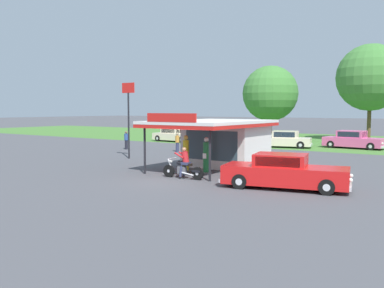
{
  "coord_description": "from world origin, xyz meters",
  "views": [
    {
      "loc": [
        12.45,
        -15.98,
        3.47
      ],
      "look_at": [
        -1.69,
        4.44,
        1.4
      ],
      "focal_mm": 39.2,
      "sensor_mm": 36.0,
      "label": 1
    }
  ],
  "objects_px": {
    "parked_car_back_row_left": "(283,140)",
    "parked_car_back_row_centre_left": "(256,136)",
    "roadside_pole_sign": "(128,108)",
    "bystander_chatting_near_pumps": "(177,142)",
    "gas_pump_offside": "(206,157)",
    "parked_car_back_row_right": "(174,135)",
    "motorcycle_with_rider": "(184,166)",
    "featured_classic_sedan": "(284,173)",
    "bystander_admiring_sedan": "(126,140)",
    "parked_car_back_row_centre_right": "(353,140)",
    "gas_pump_nearside": "(186,155)"
  },
  "relations": [
    {
      "from": "parked_car_back_row_left",
      "to": "parked_car_back_row_centre_left",
      "type": "height_order",
      "value": "parked_car_back_row_left"
    },
    {
      "from": "roadside_pole_sign",
      "to": "bystander_chatting_near_pumps",
      "type": "bearing_deg",
      "value": 89.17
    },
    {
      "from": "parked_car_back_row_centre_left",
      "to": "gas_pump_offside",
      "type": "bearing_deg",
      "value": -70.58
    },
    {
      "from": "parked_car_back_row_right",
      "to": "bystander_chatting_near_pumps",
      "type": "xyz_separation_m",
      "value": [
        6.78,
        -8.54,
        0.14
      ]
    },
    {
      "from": "motorcycle_with_rider",
      "to": "featured_classic_sedan",
      "type": "height_order",
      "value": "motorcycle_with_rider"
    },
    {
      "from": "parked_car_back_row_right",
      "to": "bystander_chatting_near_pumps",
      "type": "bearing_deg",
      "value": -51.57
    },
    {
      "from": "gas_pump_offside",
      "to": "roadside_pole_sign",
      "type": "distance_m",
      "value": 9.15
    },
    {
      "from": "gas_pump_offside",
      "to": "bystander_admiring_sedan",
      "type": "xyz_separation_m",
      "value": [
        -13.18,
        7.69,
        -0.08
      ]
    },
    {
      "from": "gas_pump_offside",
      "to": "parked_car_back_row_centre_left",
      "type": "xyz_separation_m",
      "value": [
        -7.51,
        21.29,
        -0.24
      ]
    },
    {
      "from": "roadside_pole_sign",
      "to": "parked_car_back_row_centre_left",
      "type": "bearing_deg",
      "value": 87.6
    },
    {
      "from": "gas_pump_offside",
      "to": "parked_car_back_row_centre_right",
      "type": "bearing_deg",
      "value": 82.04
    },
    {
      "from": "featured_classic_sedan",
      "to": "roadside_pole_sign",
      "type": "xyz_separation_m",
      "value": [
        -13.32,
        4.33,
        2.88
      ]
    },
    {
      "from": "parked_car_back_row_right",
      "to": "bystander_admiring_sedan",
      "type": "distance_m",
      "value": 9.42
    },
    {
      "from": "parked_car_back_row_centre_right",
      "to": "parked_car_back_row_left",
      "type": "xyz_separation_m",
      "value": [
        -5.49,
        -2.65,
        -0.03
      ]
    },
    {
      "from": "gas_pump_nearside",
      "to": "parked_car_back_row_right",
      "type": "bearing_deg",
      "value": 128.83
    },
    {
      "from": "gas_pump_offside",
      "to": "featured_classic_sedan",
      "type": "relative_size",
      "value": 0.34
    },
    {
      "from": "bystander_admiring_sedan",
      "to": "bystander_chatting_near_pumps",
      "type": "bearing_deg",
      "value": 8.12
    },
    {
      "from": "parked_car_back_row_left",
      "to": "bystander_chatting_near_pumps",
      "type": "relative_size",
      "value": 3.55
    },
    {
      "from": "bystander_admiring_sedan",
      "to": "bystander_chatting_near_pumps",
      "type": "height_order",
      "value": "bystander_admiring_sedan"
    },
    {
      "from": "gas_pump_offside",
      "to": "parked_car_back_row_centre_left",
      "type": "relative_size",
      "value": 0.36
    },
    {
      "from": "motorcycle_with_rider",
      "to": "parked_car_back_row_centre_right",
      "type": "bearing_deg",
      "value": 82.49
    },
    {
      "from": "parked_car_back_row_centre_right",
      "to": "roadside_pole_sign",
      "type": "bearing_deg",
      "value": -123.06
    },
    {
      "from": "featured_classic_sedan",
      "to": "parked_car_back_row_left",
      "type": "bearing_deg",
      "value": 112.6
    },
    {
      "from": "parked_car_back_row_centre_right",
      "to": "parked_car_back_row_right",
      "type": "relative_size",
      "value": 1.03
    },
    {
      "from": "parked_car_back_row_centre_left",
      "to": "bystander_admiring_sedan",
      "type": "distance_m",
      "value": 14.74
    },
    {
      "from": "featured_classic_sedan",
      "to": "parked_car_back_row_right",
      "type": "bearing_deg",
      "value": 137.33
    },
    {
      "from": "gas_pump_offside",
      "to": "featured_classic_sedan",
      "type": "distance_m",
      "value": 5.27
    },
    {
      "from": "bystander_admiring_sedan",
      "to": "roadside_pole_sign",
      "type": "distance_m",
      "value": 7.44
    },
    {
      "from": "bystander_chatting_near_pumps",
      "to": "featured_classic_sedan",
      "type": "bearing_deg",
      "value": -36.83
    },
    {
      "from": "gas_pump_nearside",
      "to": "gas_pump_offside",
      "type": "xyz_separation_m",
      "value": [
        1.35,
        -0.0,
        -0.03
      ]
    },
    {
      "from": "gas_pump_offside",
      "to": "parked_car_back_row_right",
      "type": "height_order",
      "value": "gas_pump_offside"
    },
    {
      "from": "featured_classic_sedan",
      "to": "parked_car_back_row_right",
      "type": "relative_size",
      "value": 1.1
    },
    {
      "from": "gas_pump_offside",
      "to": "gas_pump_nearside",
      "type": "bearing_deg",
      "value": 180.0
    },
    {
      "from": "gas_pump_offside",
      "to": "parked_car_back_row_centre_right",
      "type": "distance_m",
      "value": 19.98
    },
    {
      "from": "parked_car_back_row_centre_right",
      "to": "bystander_chatting_near_pumps",
      "type": "bearing_deg",
      "value": -133.92
    },
    {
      "from": "gas_pump_nearside",
      "to": "parked_car_back_row_centre_left",
      "type": "bearing_deg",
      "value": 106.14
    },
    {
      "from": "parked_car_back_row_centre_left",
      "to": "bystander_admiring_sedan",
      "type": "relative_size",
      "value": 3.45
    },
    {
      "from": "bystander_admiring_sedan",
      "to": "featured_classic_sedan",
      "type": "bearing_deg",
      "value": -26.8
    },
    {
      "from": "motorcycle_with_rider",
      "to": "parked_car_back_row_right",
      "type": "xyz_separation_m",
      "value": [
        -14.88,
        18.88,
        0.02
      ]
    },
    {
      "from": "parked_car_back_row_centre_right",
      "to": "roadside_pole_sign",
      "type": "relative_size",
      "value": 1.02
    },
    {
      "from": "motorcycle_with_rider",
      "to": "bystander_admiring_sedan",
      "type": "xyz_separation_m",
      "value": [
        -13.09,
        9.63,
        0.17
      ]
    },
    {
      "from": "gas_pump_nearside",
      "to": "gas_pump_offside",
      "type": "relative_size",
      "value": 1.03
    },
    {
      "from": "featured_classic_sedan",
      "to": "roadside_pole_sign",
      "type": "bearing_deg",
      "value": 161.98
    },
    {
      "from": "parked_car_back_row_left",
      "to": "bystander_admiring_sedan",
      "type": "xyz_separation_m",
      "value": [
        -10.46,
        -9.45,
        0.13
      ]
    },
    {
      "from": "parked_car_back_row_left",
      "to": "featured_classic_sedan",
      "type": "bearing_deg",
      "value": -67.4
    },
    {
      "from": "parked_car_back_row_left",
      "to": "bystander_chatting_near_pumps",
      "type": "distance_m",
      "value": 10.31
    },
    {
      "from": "roadside_pole_sign",
      "to": "parked_car_back_row_left",
      "type": "bearing_deg",
      "value": 68.79
    },
    {
      "from": "gas_pump_nearside",
      "to": "bystander_chatting_near_pumps",
      "type": "bearing_deg",
      "value": 129.22
    },
    {
      "from": "bystander_admiring_sedan",
      "to": "parked_car_back_row_left",
      "type": "bearing_deg",
      "value": 42.09
    },
    {
      "from": "gas_pump_nearside",
      "to": "parked_car_back_row_right",
      "type": "xyz_separation_m",
      "value": [
        -13.63,
        16.94,
        -0.26
      ]
    }
  ]
}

